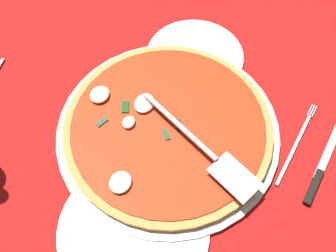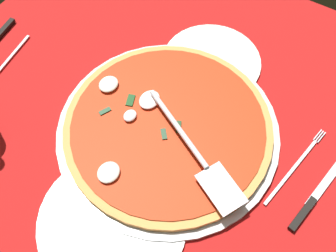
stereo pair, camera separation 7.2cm
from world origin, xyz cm
name	(u,v)px [view 1 (the left image)]	position (x,y,z in cm)	size (l,w,h in cm)	color
ground_plane	(145,116)	(0.00, 0.00, -0.40)	(95.35, 95.35, 0.80)	#AC1514
checker_pattern	(144,115)	(0.00, 0.00, 0.05)	(95.35, 95.35, 0.10)	silver
pizza_pan	(168,130)	(2.07, 5.87, 0.77)	(43.11, 43.11, 1.34)	silver
dinner_plate_left	(195,56)	(-17.76, 4.82, 0.60)	(21.43, 21.43, 1.00)	white
dinner_plate_right	(134,230)	(22.20, 7.13, 0.60)	(25.78, 25.78, 1.00)	white
pizza	(167,126)	(2.15, 5.66, 2.27)	(40.08, 40.08, 2.90)	#DF964B
pizza_server	(201,146)	(5.14, 13.38, 4.70)	(15.13, 25.84, 1.00)	silver
place_setting_far	(308,158)	(-1.69, 32.65, 0.45)	(21.85, 15.92, 1.40)	silver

